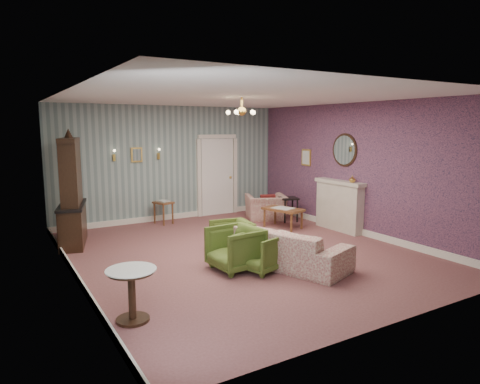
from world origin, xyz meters
TOP-DOWN VIEW (x-y plane):
  - floor at (0.00, 0.00)m, footprint 7.00×7.00m
  - ceiling at (0.00, 0.00)m, footprint 7.00×7.00m
  - wall_back at (0.00, 3.50)m, footprint 6.00×0.00m
  - wall_front at (0.00, -3.50)m, footprint 6.00×0.00m
  - wall_left at (-3.00, 0.00)m, footprint 0.00×7.00m
  - wall_right at (3.00, 0.00)m, footprint 0.00×7.00m
  - wall_right_floral at (2.98, 0.00)m, footprint 0.00×7.00m
  - door at (1.30, 3.46)m, footprint 1.12×0.12m
  - olive_chair_a at (-0.27, -1.04)m, footprint 0.80×0.83m
  - olive_chair_b at (-0.59, -0.77)m, footprint 0.78×0.82m
  - olive_chair_c at (-0.21, 0.01)m, footprint 0.72×0.76m
  - sofa_chintz at (0.25, -1.00)m, footprint 1.39×2.36m
  - wingback_chair at (2.06, 2.23)m, footprint 1.14×0.95m
  - dresser at (-2.65, 2.22)m, footprint 0.81×1.45m
  - fireplace at (2.86, 0.40)m, footprint 0.30×1.40m
  - mantel_vase at (2.84, 0.00)m, footprint 0.15×0.15m
  - oval_mirror at (2.96, 0.40)m, footprint 0.04×0.76m
  - framed_print at (2.97, 1.75)m, footprint 0.04×0.34m
  - coffee_table at (1.88, 1.24)m, footprint 0.77×1.04m
  - side_table_black at (2.42, 1.72)m, footprint 0.51×0.51m
  - pedestal_table at (-2.65, -1.81)m, footprint 0.64×0.64m
  - nesting_table at (-0.39, 3.11)m, footprint 0.48×0.54m
  - gilt_mirror_back at (-0.90, 3.46)m, footprint 0.28×0.06m
  - sconce_left at (-1.45, 3.44)m, footprint 0.16×0.12m
  - sconce_right at (-0.35, 3.44)m, footprint 0.16×0.12m
  - chandelier at (0.00, 0.00)m, footprint 0.56×0.56m
  - burgundy_cushion at (2.01, 2.08)m, footprint 0.41×0.28m

SIDE VIEW (x-z plane):
  - floor at x=0.00m, z-range 0.00..0.00m
  - coffee_table at x=1.88m, z-range 0.00..0.48m
  - nesting_table at x=-0.39m, z-range 0.00..0.60m
  - side_table_black at x=2.42m, z-range 0.00..0.62m
  - pedestal_table at x=-2.65m, z-range 0.00..0.67m
  - olive_chair_a at x=-0.27m, z-range 0.00..0.70m
  - olive_chair_c at x=-0.21m, z-range 0.00..0.70m
  - olive_chair_b at x=-0.59m, z-range 0.00..0.80m
  - wingback_chair at x=2.06m, z-range 0.00..0.85m
  - sofa_chintz at x=0.25m, z-range 0.00..0.89m
  - burgundy_cushion at x=2.01m, z-range 0.28..0.68m
  - fireplace at x=2.86m, z-range 0.00..1.16m
  - door at x=1.30m, z-range 0.00..2.16m
  - dresser at x=-2.65m, z-range 0.00..2.29m
  - mantel_vase at x=2.84m, z-range 1.16..1.31m
  - wall_back at x=0.00m, z-range -1.55..4.45m
  - wall_front at x=0.00m, z-range -1.55..4.45m
  - wall_left at x=-3.00m, z-range -2.05..4.95m
  - wall_right at x=3.00m, z-range -2.05..4.95m
  - wall_right_floral at x=2.98m, z-range -2.05..4.95m
  - framed_print at x=2.97m, z-range 1.39..1.81m
  - gilt_mirror_back at x=-0.90m, z-range 1.52..1.88m
  - sconce_left at x=-1.45m, z-range 1.55..1.85m
  - sconce_right at x=-0.35m, z-range 1.55..1.85m
  - oval_mirror at x=2.96m, z-range 1.43..2.27m
  - chandelier at x=0.00m, z-range 2.45..2.81m
  - ceiling at x=0.00m, z-range 2.90..2.90m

